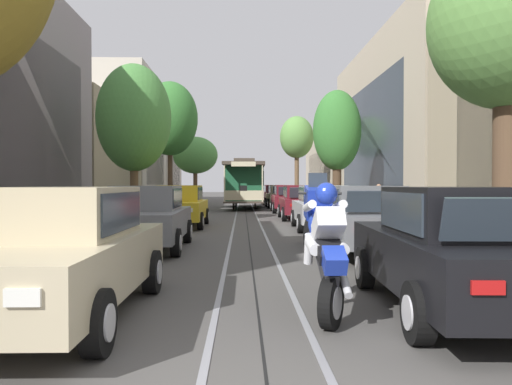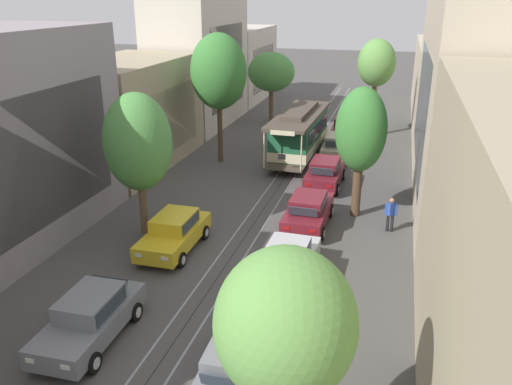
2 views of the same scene
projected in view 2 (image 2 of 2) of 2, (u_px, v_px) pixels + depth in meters
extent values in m
plane|color=#4C4947|center=(271.00, 198.00, 28.17)|extent=(160.00, 160.00, 0.00)
cube|color=gray|center=(277.00, 175.00, 31.66)|extent=(0.08, 65.30, 0.01)
cube|color=gray|center=(295.00, 177.00, 31.40)|extent=(0.08, 65.30, 0.01)
cube|color=black|center=(286.00, 176.00, 31.53)|extent=(0.03, 65.30, 0.01)
cube|color=#2D3842|center=(55.00, 155.00, 21.57)|extent=(0.04, 8.02, 5.43)
cube|color=tan|center=(129.00, 113.00, 32.88)|extent=(5.72, 11.16, 6.55)
cube|color=#2D3842|center=(170.00, 121.00, 32.30)|extent=(0.04, 8.02, 3.93)
cube|color=beige|center=(199.00, 59.00, 42.38)|extent=(4.99, 11.16, 10.69)
cube|color=#2D3842|center=(228.00, 67.00, 41.96)|extent=(0.04, 8.02, 6.42)
cube|color=beige|center=(243.00, 64.00, 53.27)|extent=(4.48, 11.16, 7.13)
cube|color=#2D3842|center=(264.00, 68.00, 52.85)|extent=(0.04, 8.02, 4.28)
cube|color=#2D3842|center=(437.00, 322.00, 11.17)|extent=(0.04, 13.37, 4.98)
cube|color=#BCAD93|center=(466.00, 100.00, 27.37)|extent=(4.33, 18.80, 10.15)
cube|color=#2D3842|center=(422.00, 108.00, 28.08)|extent=(0.04, 13.37, 6.09)
cube|color=#BCAD93|center=(440.00, 81.00, 45.25)|extent=(4.23, 18.80, 6.42)
cube|color=#2D3842|center=(415.00, 84.00, 45.88)|extent=(0.04, 13.37, 3.85)
cube|color=slate|center=(90.00, 322.00, 16.39)|extent=(1.86, 4.33, 0.66)
cube|color=slate|center=(90.00, 303.00, 16.30)|extent=(1.51, 2.09, 0.60)
cube|color=#2D3842|center=(75.00, 318.00, 15.55)|extent=(1.34, 0.24, 0.47)
cube|color=#2D3842|center=(109.00, 284.00, 17.38)|extent=(1.30, 0.22, 0.45)
cube|color=#2D3842|center=(112.00, 306.00, 16.13)|extent=(0.06, 1.81, 0.47)
cube|color=#2D3842|center=(69.00, 299.00, 16.48)|extent=(0.06, 1.81, 0.47)
cube|color=white|center=(65.00, 367.00, 14.27)|extent=(0.28, 0.04, 0.14)
cube|color=#B21414|center=(137.00, 287.00, 18.18)|extent=(0.28, 0.04, 0.12)
cube|color=white|center=(30.00, 361.00, 14.54)|extent=(0.28, 0.04, 0.14)
cube|color=#B21414|center=(108.00, 283.00, 18.44)|extent=(0.28, 0.04, 0.12)
cylinder|color=black|center=(93.00, 363.00, 15.10)|extent=(0.21, 0.64, 0.64)
cylinder|color=silver|center=(97.00, 363.00, 15.07)|extent=(0.03, 0.35, 0.35)
cylinder|color=black|center=(40.00, 353.00, 15.51)|extent=(0.21, 0.64, 0.64)
cylinder|color=silver|center=(37.00, 352.00, 15.54)|extent=(0.03, 0.35, 0.35)
cylinder|color=black|center=(136.00, 312.00, 17.51)|extent=(0.21, 0.64, 0.64)
cylinder|color=silver|center=(139.00, 312.00, 17.49)|extent=(0.03, 0.35, 0.35)
cylinder|color=black|center=(89.00, 305.00, 17.92)|extent=(0.21, 0.64, 0.64)
cylinder|color=silver|center=(86.00, 304.00, 17.95)|extent=(0.03, 0.35, 0.35)
cube|color=gold|center=(174.00, 236.00, 22.24)|extent=(1.81, 4.30, 0.66)
cube|color=gold|center=(175.00, 221.00, 22.15)|extent=(1.48, 2.07, 0.60)
cube|color=#2D3842|center=(166.00, 230.00, 21.40)|extent=(1.33, 0.22, 0.47)
cube|color=#2D3842|center=(185.00, 211.00, 23.22)|extent=(1.30, 0.20, 0.45)
cube|color=#2D3842|center=(191.00, 223.00, 21.96)|extent=(0.03, 1.81, 0.47)
cube|color=#2D3842|center=(158.00, 219.00, 22.33)|extent=(0.03, 1.81, 0.47)
cube|color=white|center=(164.00, 259.00, 20.12)|extent=(0.28, 0.04, 0.14)
cube|color=#B21414|center=(204.00, 216.00, 24.01)|extent=(0.28, 0.04, 0.12)
cube|color=white|center=(138.00, 255.00, 20.39)|extent=(0.28, 0.04, 0.14)
cube|color=#B21414|center=(182.00, 213.00, 24.28)|extent=(0.28, 0.04, 0.12)
cylinder|color=black|center=(181.00, 260.00, 20.93)|extent=(0.20, 0.64, 0.64)
cylinder|color=silver|center=(184.00, 260.00, 20.91)|extent=(0.02, 0.35, 0.35)
cylinder|color=black|center=(141.00, 254.00, 21.37)|extent=(0.20, 0.64, 0.64)
cylinder|color=silver|center=(139.00, 254.00, 21.40)|extent=(0.02, 0.35, 0.35)
cylinder|color=black|center=(205.00, 232.00, 23.34)|extent=(0.20, 0.64, 0.64)
cylinder|color=silver|center=(207.00, 233.00, 23.31)|extent=(0.02, 0.35, 0.35)
cylinder|color=black|center=(168.00, 228.00, 23.77)|extent=(0.20, 0.64, 0.64)
cylinder|color=silver|center=(166.00, 228.00, 23.80)|extent=(0.02, 0.35, 0.35)
cube|color=slate|center=(239.00, 367.00, 14.43)|extent=(1.93, 4.35, 0.66)
cube|color=slate|center=(237.00, 352.00, 14.07)|extent=(1.54, 2.11, 0.60)
cube|color=#2D3842|center=(245.00, 334.00, 14.83)|extent=(1.34, 0.26, 0.47)
cube|color=#2D3842|center=(225.00, 382.00, 13.00)|extent=(1.30, 0.24, 0.45)
cube|color=#2D3842|center=(211.00, 348.00, 14.23)|extent=(0.08, 1.81, 0.47)
cube|color=#2D3842|center=(265.00, 356.00, 13.90)|extent=(0.08, 1.81, 0.47)
cube|color=white|center=(240.00, 317.00, 16.47)|extent=(0.28, 0.05, 0.14)
cube|color=white|center=(275.00, 322.00, 16.23)|extent=(0.28, 0.05, 0.14)
cylinder|color=black|center=(223.00, 343.00, 15.95)|extent=(0.22, 0.65, 0.64)
cylinder|color=silver|center=(220.00, 343.00, 15.97)|extent=(0.03, 0.35, 0.35)
cylinder|color=black|center=(280.00, 352.00, 15.56)|extent=(0.22, 0.65, 0.64)
cylinder|color=silver|center=(283.00, 352.00, 15.54)|extent=(0.03, 0.35, 0.35)
cube|color=#B7B7BC|center=(287.00, 266.00, 19.81)|extent=(1.91, 4.34, 0.66)
cube|color=#B7B7BC|center=(287.00, 253.00, 19.45)|extent=(1.53, 2.10, 0.60)
cube|color=#2D3842|center=(292.00, 243.00, 20.21)|extent=(1.34, 0.25, 0.47)
cube|color=#2D3842|center=(279.00, 268.00, 18.40)|extent=(1.30, 0.23, 0.45)
cube|color=#2D3842|center=(267.00, 250.00, 19.65)|extent=(0.08, 1.81, 0.47)
cube|color=#2D3842|center=(306.00, 255.00, 19.25)|extent=(0.08, 1.81, 0.47)
cube|color=white|center=(286.00, 238.00, 21.86)|extent=(0.28, 0.05, 0.14)
cube|color=#B21414|center=(257.00, 290.00, 17.99)|extent=(0.28, 0.05, 0.12)
cube|color=white|center=(313.00, 241.00, 21.56)|extent=(0.28, 0.05, 0.14)
cube|color=#B21414|center=(288.00, 295.00, 17.69)|extent=(0.28, 0.05, 0.12)
cylinder|color=black|center=(274.00, 255.00, 21.36)|extent=(0.22, 0.64, 0.64)
cylinder|color=silver|center=(271.00, 254.00, 21.39)|extent=(0.03, 0.35, 0.35)
cylinder|color=black|center=(316.00, 260.00, 20.88)|extent=(0.22, 0.64, 0.64)
cylinder|color=silver|center=(319.00, 261.00, 20.85)|extent=(0.03, 0.35, 0.35)
cylinder|color=black|center=(255.00, 287.00, 18.97)|extent=(0.22, 0.64, 0.64)
cylinder|color=silver|center=(252.00, 287.00, 19.00)|extent=(0.03, 0.35, 0.35)
cylinder|color=black|center=(302.00, 295.00, 18.50)|extent=(0.22, 0.64, 0.64)
cylinder|color=silver|center=(305.00, 295.00, 18.47)|extent=(0.03, 0.35, 0.35)
cube|color=maroon|center=(308.00, 213.00, 24.55)|extent=(1.84, 4.32, 0.66)
cube|color=maroon|center=(308.00, 202.00, 24.19)|extent=(1.50, 2.08, 0.60)
cube|color=#2D3842|center=(311.00, 196.00, 24.95)|extent=(1.33, 0.23, 0.47)
cube|color=#2D3842|center=(303.00, 212.00, 23.13)|extent=(1.30, 0.21, 0.45)
cube|color=#2D3842|center=(292.00, 200.00, 24.38)|extent=(0.05, 1.81, 0.47)
cube|color=#2D3842|center=(324.00, 203.00, 24.00)|extent=(0.05, 1.81, 0.47)
cube|color=white|center=(305.00, 194.00, 26.60)|extent=(0.28, 0.04, 0.14)
cube|color=#B21414|center=(286.00, 228.00, 22.71)|extent=(0.28, 0.04, 0.12)
cube|color=white|center=(327.00, 196.00, 26.31)|extent=(0.28, 0.04, 0.14)
cube|color=#B21414|center=(312.00, 231.00, 22.43)|extent=(0.28, 0.04, 0.12)
cylinder|color=black|center=(295.00, 207.00, 26.09)|extent=(0.21, 0.64, 0.64)
cylinder|color=silver|center=(293.00, 207.00, 26.12)|extent=(0.02, 0.35, 0.35)
cylinder|color=black|center=(331.00, 211.00, 25.64)|extent=(0.21, 0.64, 0.64)
cylinder|color=silver|center=(333.00, 211.00, 25.61)|extent=(0.02, 0.35, 0.35)
cylinder|color=black|center=(283.00, 229.00, 23.69)|extent=(0.21, 0.64, 0.64)
cylinder|color=silver|center=(281.00, 229.00, 23.72)|extent=(0.02, 0.35, 0.35)
cylinder|color=black|center=(322.00, 233.00, 23.24)|extent=(0.21, 0.64, 0.64)
cylinder|color=silver|center=(324.00, 234.00, 23.21)|extent=(0.02, 0.35, 0.35)
cube|color=maroon|center=(325.00, 175.00, 29.76)|extent=(1.87, 4.33, 0.66)
cube|color=maroon|center=(325.00, 165.00, 29.40)|extent=(1.51, 2.09, 0.60)
cube|color=#2D3842|center=(327.00, 161.00, 30.16)|extent=(1.34, 0.24, 0.47)
cube|color=#2D3842|center=(322.00, 172.00, 28.35)|extent=(1.30, 0.22, 0.45)
cube|color=#2D3842|center=(312.00, 164.00, 29.59)|extent=(0.06, 1.81, 0.47)
cube|color=#2D3842|center=(338.00, 166.00, 29.20)|extent=(0.06, 1.81, 0.47)
cube|color=white|center=(322.00, 161.00, 31.81)|extent=(0.28, 0.04, 0.14)
cube|color=#B21414|center=(308.00, 184.00, 27.93)|extent=(0.28, 0.04, 0.12)
cube|color=white|center=(340.00, 163.00, 31.51)|extent=(0.28, 0.04, 0.14)
cube|color=#B21414|center=(329.00, 187.00, 27.64)|extent=(0.28, 0.04, 0.12)
cylinder|color=black|center=(314.00, 172.00, 31.30)|extent=(0.21, 0.64, 0.64)
cylinder|color=silver|center=(312.00, 171.00, 31.33)|extent=(0.03, 0.35, 0.35)
cylinder|color=black|center=(343.00, 174.00, 30.84)|extent=(0.21, 0.64, 0.64)
cylinder|color=silver|center=(345.00, 174.00, 30.81)|extent=(0.03, 0.35, 0.35)
cylinder|color=black|center=(305.00, 186.00, 28.91)|extent=(0.21, 0.64, 0.64)
cylinder|color=silver|center=(303.00, 186.00, 28.94)|extent=(0.03, 0.35, 0.35)
cylinder|color=black|center=(337.00, 189.00, 28.45)|extent=(0.21, 0.64, 0.64)
cylinder|color=silver|center=(339.00, 190.00, 28.42)|extent=(0.03, 0.35, 0.35)
cube|color=#C1B28E|center=(337.00, 148.00, 34.90)|extent=(1.90, 4.34, 0.66)
cube|color=#C1B28E|center=(337.00, 139.00, 34.54)|extent=(1.52, 2.10, 0.60)
cube|color=#2D3842|center=(339.00, 136.00, 35.30)|extent=(1.34, 0.25, 0.47)
cube|color=#2D3842|center=(336.00, 144.00, 33.47)|extent=(1.30, 0.23, 0.45)
cube|color=#2D3842|center=(326.00, 139.00, 34.70)|extent=(0.07, 1.81, 0.47)
cube|color=#2D3842|center=(349.00, 140.00, 34.37)|extent=(0.07, 1.81, 0.47)
cube|color=white|center=(332.00, 138.00, 36.94)|extent=(0.28, 0.05, 0.14)
cube|color=#B21414|center=(325.00, 155.00, 33.03)|extent=(0.28, 0.05, 0.12)
cube|color=white|center=(348.00, 139.00, 36.69)|extent=(0.28, 0.05, 0.14)
cube|color=#B21414|center=(343.00, 156.00, 32.78)|extent=(0.28, 0.05, 0.12)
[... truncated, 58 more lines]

